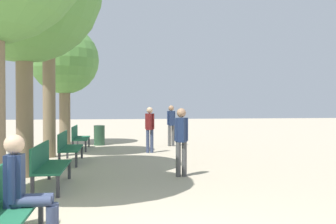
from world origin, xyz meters
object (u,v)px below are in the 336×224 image
at_px(bench_row_2, 68,145).
at_px(person_seated, 25,185).
at_px(pedestrian_mid, 181,137).
at_px(bench_row_1, 48,163).
at_px(pedestrian_near, 150,127).
at_px(tree_row_3, 65,61).
at_px(trash_bin, 99,135).
at_px(bench_row_3, 79,136).
at_px(pedestrian_far, 171,123).
at_px(tree_row_2, 49,13).

height_order(bench_row_2, person_seated, person_seated).
height_order(person_seated, pedestrian_mid, pedestrian_mid).
bearing_deg(bench_row_1, bench_row_2, 90.00).
distance_m(bench_row_2, pedestrian_near, 3.17).
height_order(tree_row_3, pedestrian_near, tree_row_3).
distance_m(pedestrian_near, trash_bin, 3.31).
height_order(bench_row_3, pedestrian_near, pedestrian_near).
bearing_deg(tree_row_3, pedestrian_far, -14.98).
height_order(bench_row_1, tree_row_2, tree_row_2).
distance_m(tree_row_2, pedestrian_far, 6.16).
height_order(tree_row_3, person_seated, tree_row_3).
bearing_deg(tree_row_3, trash_bin, -15.72).
relative_size(bench_row_1, pedestrian_far, 1.09).
bearing_deg(bench_row_1, pedestrian_far, 63.35).
bearing_deg(pedestrian_near, pedestrian_far, 62.13).
xyz_separation_m(bench_row_2, bench_row_3, (0.00, 3.25, 0.00)).
bearing_deg(tree_row_3, bench_row_1, -85.04).
distance_m(bench_row_1, pedestrian_far, 7.97).
bearing_deg(bench_row_3, tree_row_3, 112.10).
relative_size(bench_row_3, person_seated, 1.38).
xyz_separation_m(tree_row_3, pedestrian_far, (4.28, -1.15, -2.52)).
relative_size(tree_row_2, pedestrian_mid, 3.76).
xyz_separation_m(person_seated, trash_bin, (0.46, 10.84, -0.28)).
height_order(tree_row_2, pedestrian_mid, tree_row_2).
bearing_deg(pedestrian_near, tree_row_3, 135.99).
relative_size(tree_row_2, person_seated, 4.57).
xyz_separation_m(bench_row_2, pedestrian_far, (3.57, 3.86, 0.44)).
distance_m(tree_row_3, trash_bin, 3.39).
bearing_deg(pedestrian_mid, pedestrian_far, 83.42).
height_order(tree_row_2, person_seated, tree_row_2).
distance_m(bench_row_2, bench_row_3, 3.25).
xyz_separation_m(person_seated, pedestrian_far, (3.32, 10.10, 0.25)).
bearing_deg(trash_bin, tree_row_2, -113.01).
bearing_deg(person_seated, pedestrian_far, 71.78).
bearing_deg(pedestrian_mid, pedestrian_near, 94.14).
height_order(bench_row_1, bench_row_3, same).
relative_size(bench_row_3, pedestrian_far, 1.09).
relative_size(bench_row_3, tree_row_2, 0.30).
xyz_separation_m(bench_row_1, pedestrian_far, (3.57, 7.11, 0.44)).
xyz_separation_m(pedestrian_mid, pedestrian_far, (0.73, 6.34, 0.03)).
xyz_separation_m(bench_row_3, person_seated, (0.24, -9.48, 0.19)).
height_order(tree_row_3, pedestrian_far, tree_row_3).
height_order(tree_row_2, tree_row_3, tree_row_2).
xyz_separation_m(bench_row_2, pedestrian_near, (2.52, 1.88, 0.40)).
bearing_deg(pedestrian_mid, tree_row_2, 133.50).
bearing_deg(pedestrian_far, trash_bin, 165.39).
bearing_deg(bench_row_1, tree_row_3, 94.96).
bearing_deg(tree_row_2, tree_row_3, 90.00).
height_order(pedestrian_near, trash_bin, pedestrian_near).
height_order(tree_row_3, pedestrian_mid, tree_row_3).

